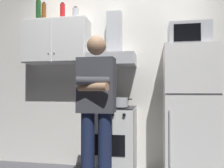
# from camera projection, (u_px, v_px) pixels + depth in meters

# --- Properties ---
(back_wall_tiled) EXTENTS (4.80, 0.10, 2.70)m
(back_wall_tiled) POSITION_uv_depth(u_px,v_px,m) (120.00, 71.00, 3.33)
(back_wall_tiled) COLOR silver
(back_wall_tiled) RESTS_ON ground_plane
(upper_cabinet) EXTENTS (0.90, 0.37, 0.60)m
(upper_cabinet) POSITION_uv_depth(u_px,v_px,m) (57.00, 42.00, 3.27)
(upper_cabinet) COLOR silver
(stove_oven) EXTENTS (0.60, 0.62, 0.87)m
(stove_oven) POSITION_uv_depth(u_px,v_px,m) (112.00, 141.00, 2.97)
(stove_oven) COLOR white
(stove_oven) RESTS_ON ground_plane
(range_hood) EXTENTS (0.60, 0.44, 0.75)m
(range_hood) POSITION_uv_depth(u_px,v_px,m) (113.00, 51.00, 3.12)
(range_hood) COLOR #B7BABF
(refrigerator) EXTENTS (0.60, 0.62, 1.60)m
(refrigerator) POSITION_uv_depth(u_px,v_px,m) (189.00, 113.00, 2.81)
(refrigerator) COLOR white
(refrigerator) RESTS_ON ground_plane
(microwave) EXTENTS (0.48, 0.37, 0.28)m
(microwave) POSITION_uv_depth(u_px,v_px,m) (189.00, 36.00, 2.85)
(microwave) COLOR #B7BABF
(microwave) RESTS_ON refrigerator
(person_standing) EXTENTS (0.38, 0.33, 1.64)m
(person_standing) POSITION_uv_depth(u_px,v_px,m) (96.00, 108.00, 2.39)
(person_standing) COLOR #192342
(person_standing) RESTS_ON ground_plane
(cooking_pot) EXTENTS (0.28, 0.18, 0.11)m
(cooking_pot) POSITION_uv_depth(u_px,v_px,m) (120.00, 102.00, 2.84)
(cooking_pot) COLOR #B7BABF
(cooking_pot) RESTS_ON stove_oven
(bottle_canister_steel) EXTENTS (0.09, 0.09, 0.19)m
(bottle_canister_steel) POSITION_uv_depth(u_px,v_px,m) (76.00, 14.00, 3.26)
(bottle_canister_steel) COLOR #B2B5BA
(bottle_canister_steel) RESTS_ON upper_cabinet
(bottle_beer_brown) EXTENTS (0.06, 0.06, 0.26)m
(bottle_beer_brown) POSITION_uv_depth(u_px,v_px,m) (44.00, 12.00, 3.28)
(bottle_beer_brown) COLOR brown
(bottle_beer_brown) RESTS_ON upper_cabinet
(bottle_wine_green) EXTENTS (0.07, 0.07, 0.34)m
(bottle_wine_green) POSITION_uv_depth(u_px,v_px,m) (38.00, 11.00, 3.37)
(bottle_wine_green) COLOR #19471E
(bottle_wine_green) RESTS_ON upper_cabinet
(bottle_soda_red) EXTENTS (0.07, 0.07, 0.25)m
(bottle_soda_red) POSITION_uv_depth(u_px,v_px,m) (63.00, 12.00, 3.27)
(bottle_soda_red) COLOR red
(bottle_soda_red) RESTS_ON upper_cabinet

